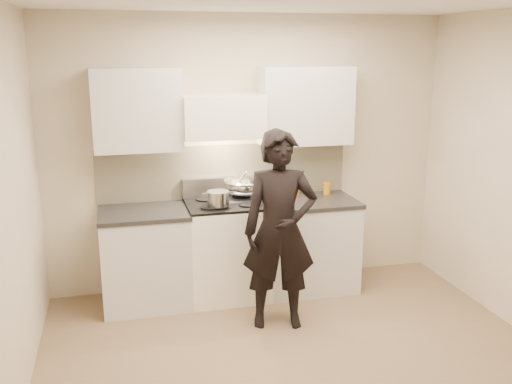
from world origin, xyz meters
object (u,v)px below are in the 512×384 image
stove (227,249)px  wok (243,186)px  person (280,230)px  counter_right (308,244)px  utensil_crock (275,185)px

stove → wok: (0.20, 0.14, 0.59)m
stove → person: 0.87m
wok → person: (0.12, -0.85, -0.20)m
counter_right → wok: bearing=167.1°
counter_right → person: 0.96m
stove → person: person is taller
wok → utensil_crock: wok is taller
wok → person: person is taller
counter_right → stove: bearing=-180.0°
counter_right → person: bearing=-125.6°
counter_right → wok: 0.88m
stove → wok: wok is taller
stove → utensil_crock: size_ratio=2.84×
wok → person: size_ratio=0.28×
counter_right → utensil_crock: (-0.28, 0.24, 0.56)m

